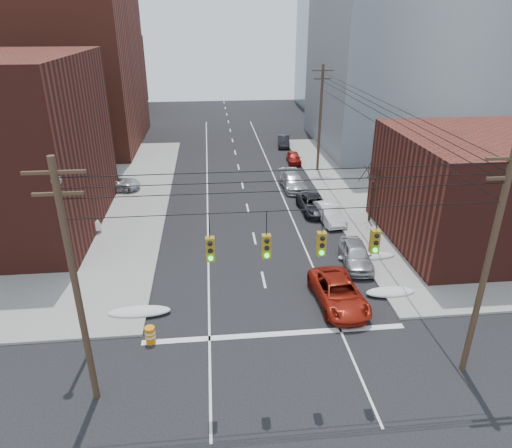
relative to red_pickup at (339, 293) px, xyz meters
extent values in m
plane|color=black|center=(-4.01, -8.91, -0.75)|extent=(160.00, 160.00, 0.00)
cube|color=maroon|center=(-28.01, 39.09, 14.25)|extent=(24.00, 20.00, 30.00)
cube|color=#491B16|center=(-30.01, 65.09, 5.25)|extent=(22.00, 18.00, 12.00)
cube|color=gray|center=(17.99, 35.09, 11.75)|extent=(22.00, 20.00, 25.00)
cube|color=gray|center=(19.99, 61.09, 10.25)|extent=(20.00, 18.00, 22.00)
cube|color=#491B16|center=(13.99, 7.09, 3.25)|extent=(16.00, 12.00, 8.00)
cylinder|color=#473323|center=(-12.51, -5.91, 4.75)|extent=(0.28, 0.28, 11.00)
cube|color=#473323|center=(-12.51, -5.91, 9.65)|extent=(2.20, 0.12, 0.12)
cube|color=#473323|center=(-12.51, -5.91, 8.85)|extent=(1.80, 0.12, 0.12)
cylinder|color=#473323|center=(4.49, -5.91, 4.75)|extent=(0.28, 0.28, 11.00)
cube|color=#473323|center=(4.49, -5.91, 8.85)|extent=(1.80, 0.12, 0.12)
cylinder|color=#473323|center=(4.49, 25.09, 4.75)|extent=(0.28, 0.28, 11.00)
cube|color=#473323|center=(4.49, 25.09, 9.65)|extent=(2.20, 0.12, 0.12)
cube|color=#473323|center=(4.49, 25.09, 8.85)|extent=(1.80, 0.12, 0.12)
cylinder|color=black|center=(-4.01, -5.91, 7.85)|extent=(17.00, 0.04, 0.04)
cylinder|color=black|center=(-7.21, -5.91, 7.35)|extent=(0.03, 0.03, 1.00)
cube|color=olive|center=(-7.21, -5.91, 6.35)|extent=(0.35, 0.30, 1.00)
sphere|color=black|center=(-7.21, -6.08, 6.67)|extent=(0.20, 0.20, 0.20)
sphere|color=black|center=(-7.21, -6.08, 6.35)|extent=(0.20, 0.20, 0.20)
sphere|color=#0CE526|center=(-7.21, -6.08, 6.03)|extent=(0.20, 0.20, 0.20)
cylinder|color=black|center=(-5.01, -5.91, 7.35)|extent=(0.03, 0.03, 1.00)
cube|color=olive|center=(-5.01, -5.91, 6.35)|extent=(0.35, 0.30, 1.00)
sphere|color=black|center=(-5.01, -6.08, 6.67)|extent=(0.20, 0.20, 0.20)
sphere|color=black|center=(-5.01, -6.08, 6.35)|extent=(0.20, 0.20, 0.20)
sphere|color=#0CE526|center=(-5.01, -6.08, 6.03)|extent=(0.20, 0.20, 0.20)
cylinder|color=black|center=(-2.81, -5.91, 7.35)|extent=(0.03, 0.03, 1.00)
cube|color=olive|center=(-2.81, -5.91, 6.35)|extent=(0.35, 0.30, 1.00)
sphere|color=black|center=(-2.81, -6.08, 6.67)|extent=(0.20, 0.20, 0.20)
sphere|color=black|center=(-2.81, -6.08, 6.35)|extent=(0.20, 0.20, 0.20)
sphere|color=#0CE526|center=(-2.81, -6.08, 6.03)|extent=(0.20, 0.20, 0.20)
cylinder|color=black|center=(-0.61, -5.91, 7.35)|extent=(0.03, 0.03, 1.00)
cube|color=olive|center=(-0.61, -5.91, 6.35)|extent=(0.35, 0.30, 1.00)
sphere|color=black|center=(-0.61, -6.08, 6.67)|extent=(0.20, 0.20, 0.20)
sphere|color=black|center=(-0.61, -6.08, 6.35)|extent=(0.20, 0.20, 0.20)
sphere|color=#0CE526|center=(-0.61, -6.08, 6.03)|extent=(0.20, 0.20, 0.20)
cylinder|color=gray|center=(-13.51, -2.91, 3.75)|extent=(0.18, 0.18, 9.00)
sphere|color=gray|center=(-13.51, -2.91, 8.35)|extent=(0.44, 0.44, 0.44)
cylinder|color=black|center=(5.59, 11.09, 1.00)|extent=(0.20, 0.20, 3.50)
cylinder|color=black|center=(5.97, 11.21, 3.32)|extent=(0.27, 0.82, 1.19)
cylinder|color=black|center=(5.81, 11.66, 3.41)|extent=(1.17, 0.54, 1.38)
cylinder|color=black|center=(5.16, 11.83, 3.44)|extent=(1.44, 1.00, 1.48)
cylinder|color=black|center=(5.19, 11.15, 3.32)|extent=(0.17, 0.84, 1.19)
cylinder|color=black|center=(5.14, 10.67, 3.41)|extent=(0.82, 0.99, 1.40)
cylinder|color=black|center=(5.65, 10.23, 3.44)|extent=(1.74, 0.21, 1.43)
cylinder|color=black|center=(5.92, 10.86, 3.32)|extent=(0.48, 0.73, 1.20)
ellipsoid|color=silver|center=(-11.41, 0.09, -0.54)|extent=(3.50, 1.08, 0.42)
ellipsoid|color=silver|center=(3.39, 0.59, -0.54)|extent=(3.00, 1.08, 0.42)
ellipsoid|color=silver|center=(3.39, 5.09, -0.54)|extent=(4.00, 1.08, 0.42)
imported|color=maroon|center=(0.00, 0.00, 0.00)|extent=(2.85, 5.56, 1.50)
imported|color=#ADADB1|center=(2.39, 4.42, 0.02)|extent=(2.21, 4.65, 1.53)
imported|color=white|center=(2.39, 11.61, -0.03)|extent=(1.98, 4.50, 1.44)
imported|color=black|center=(1.54, 13.72, -0.09)|extent=(2.42, 4.84, 1.32)
imported|color=#AFAFB4|center=(0.79, 19.61, -0.02)|extent=(2.27, 5.12, 1.46)
imported|color=maroon|center=(2.39, 28.00, -0.13)|extent=(1.67, 3.72, 1.24)
imported|color=black|center=(2.39, 35.39, -0.07)|extent=(1.94, 4.27, 1.36)
imported|color=silver|center=(-18.01, 10.83, 0.15)|extent=(4.85, 3.27, 1.51)
imported|color=silver|center=(-16.26, 20.60, 0.05)|extent=(4.88, 2.56, 1.31)
imported|color=black|center=(-21.84, 15.10, 0.05)|extent=(4.58, 2.05, 1.30)
imported|color=#A0A0A4|center=(-23.73, 20.84, 0.07)|extent=(4.08, 2.02, 1.34)
cylinder|color=orange|center=(-10.51, -2.41, -0.28)|extent=(0.60, 0.60, 0.94)
cylinder|color=white|center=(-10.51, -2.41, -0.09)|extent=(0.61, 0.61, 0.11)
cylinder|color=white|center=(-10.51, -2.41, -0.33)|extent=(0.61, 0.61, 0.11)
camera|label=1|loc=(-7.04, -21.74, 14.61)|focal=32.00mm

